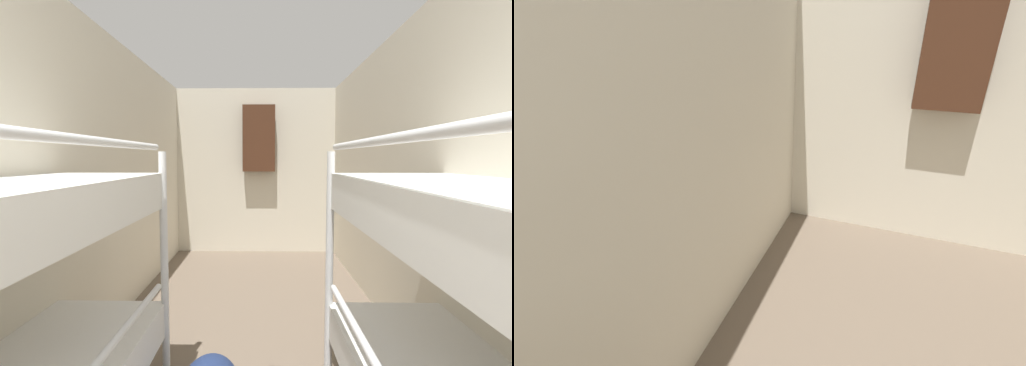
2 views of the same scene
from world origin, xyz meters
The scene contains 2 objects.
wall_back centered at (0.00, 5.30, 1.15)m, with size 2.33×0.06×2.30m.
hanging_coat centered at (0.05, 5.15, 1.60)m, with size 0.44×0.12×0.90m.
Camera 2 is at (-0.27, 2.44, 1.72)m, focal length 24.00 mm.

